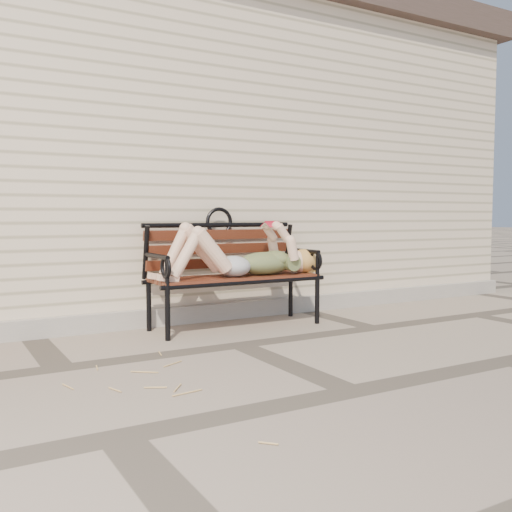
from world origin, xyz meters
TOP-DOWN VIEW (x-y plane):
  - ground at (0.00, 0.00)m, footprint 80.00×80.00m
  - house_wall at (0.00, 3.00)m, footprint 8.00×4.00m
  - house_roof at (0.00, 3.00)m, footprint 8.30×4.30m
  - foundation_strip at (0.00, 0.97)m, footprint 8.00×0.10m
  - garden_bench at (0.28, 0.70)m, footprint 1.55×0.62m
  - reading_woman at (0.30, 0.58)m, footprint 1.46×0.33m

SIDE VIEW (x-z plane):
  - ground at x=0.00m, z-range 0.00..0.00m
  - foundation_strip at x=0.00m, z-range 0.00..0.15m
  - garden_bench at x=0.28m, z-range 0.06..1.06m
  - reading_woman at x=0.30m, z-range 0.37..0.83m
  - house_wall at x=0.00m, z-range 0.00..3.00m
  - house_roof at x=0.00m, z-range 3.00..3.30m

